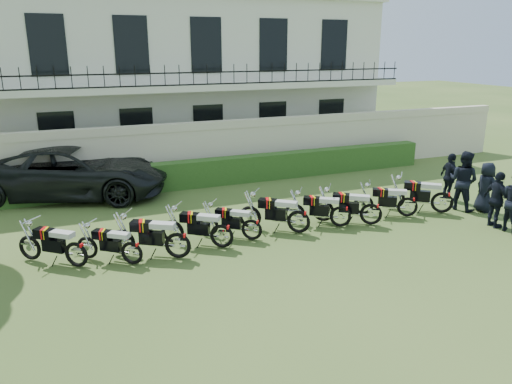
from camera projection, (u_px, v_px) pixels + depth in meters
The scene contains 19 objects.
ground at pixel (272, 260), 12.32m from camera, with size 100.00×100.00×0.00m, color #385221.
perimeter_wall at pixel (187, 152), 19.08m from camera, with size 30.00×0.35×2.30m.
hedge at pixel (218, 171), 18.93m from camera, with size 18.00×0.60×1.00m, color #234719.
building at pixel (152, 76), 23.65m from camera, with size 20.40×9.60×7.40m.
motorcycle_0 at pixel (76, 248), 11.77m from camera, with size 1.57×1.35×1.08m.
motorcycle_1 at pixel (132, 248), 11.94m from camera, with size 1.47×1.18×0.98m.
motorcycle_2 at pixel (178, 239), 12.25m from camera, with size 1.86×1.17×1.15m.
motorcycle_3 at pixel (222, 230), 12.90m from camera, with size 1.68×1.26×1.09m.
motorcycle_4 at pixel (252, 225), 13.44m from camera, with size 1.49×1.21×1.00m.
motorcycle_5 at pixel (299, 216), 13.91m from camera, with size 1.68×1.39×1.14m.
motorcycle_6 at pixel (341, 211), 14.41m from camera, with size 1.68×1.16×1.06m.
motorcycle_7 at pixel (371, 209), 14.56m from camera, with size 1.73×1.25×1.11m.
motorcycle_8 at pixel (408, 202), 15.27m from camera, with size 1.69×1.12×1.06m.
motorcycle_9 at pixel (443, 197), 15.58m from camera, with size 1.70×1.45×1.16m.
suv at pixel (73, 172), 17.25m from camera, with size 2.95×6.41×1.78m, color black.
officer_2 at pixel (497, 200), 14.36m from camera, with size 0.97×0.40×1.66m, color black.
officer_3 at pixel (486, 187), 15.74m from camera, with size 0.78×0.51×1.60m, color black.
officer_4 at pixel (463, 181), 15.89m from camera, with size 0.93×0.73×1.92m, color black.
officer_5 at pixel (450, 177), 16.86m from camera, with size 0.96×0.40×1.64m, color black.
Camera 1 is at (-4.67, -10.34, 5.11)m, focal length 35.00 mm.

